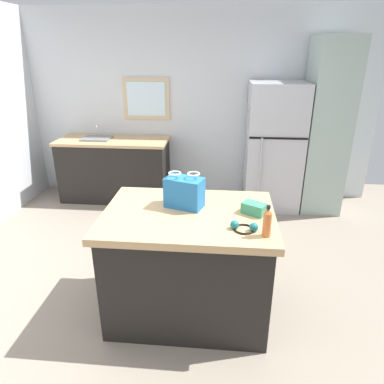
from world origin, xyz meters
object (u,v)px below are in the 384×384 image
object	(u,v)px
kitchen_island	(189,263)
bottle	(267,223)
refrigerator	(274,147)
small_box	(254,208)
tall_cabinet	(326,128)
ear_defenders	(244,227)
shopping_bag	(184,192)

from	to	relation	value
kitchen_island	bottle	distance (m)	0.86
refrigerator	kitchen_island	bearing A→B (deg)	-112.05
small_box	bottle	size ratio (longest dim) A/B	0.78
refrigerator	tall_cabinet	distance (m)	0.71
small_box	ear_defenders	xyz separation A→B (m)	(-0.09, -0.27, -0.02)
shopping_bag	small_box	xyz separation A→B (m)	(0.55, -0.08, -0.08)
kitchen_island	small_box	distance (m)	0.72
refrigerator	tall_cabinet	world-z (taller)	tall_cabinet
bottle	ear_defenders	world-z (taller)	bottle
bottle	ear_defenders	size ratio (longest dim) A/B	1.16
refrigerator	small_box	world-z (taller)	refrigerator
kitchen_island	tall_cabinet	size ratio (longest dim) A/B	0.59
small_box	bottle	xyz separation A→B (m)	(0.06, -0.35, 0.06)
ear_defenders	shopping_bag	bearing A→B (deg)	142.56
kitchen_island	ear_defenders	size ratio (longest dim) A/B	6.79
kitchen_island	refrigerator	bearing A→B (deg)	67.95
kitchen_island	refrigerator	xyz separation A→B (m)	(0.94, 2.33, 0.39)
small_box	refrigerator	bearing A→B (deg)	79.29
shopping_bag	refrigerator	bearing A→B (deg)	66.03
shopping_bag	bottle	size ratio (longest dim) A/B	1.45
kitchen_island	bottle	xyz separation A→B (m)	(0.57, -0.32, 0.57)
small_box	ear_defenders	size ratio (longest dim) A/B	0.90
bottle	small_box	bearing A→B (deg)	99.74
kitchen_island	small_box	xyz separation A→B (m)	(0.51, 0.03, 0.51)
tall_cabinet	shopping_bag	distance (m)	2.76
small_box	shopping_bag	bearing A→B (deg)	171.58
tall_cabinet	bottle	size ratio (longest dim) A/B	9.92
refrigerator	bottle	size ratio (longest dim) A/B	7.50
kitchen_island	refrigerator	size ratio (longest dim) A/B	0.78
kitchen_island	ear_defenders	distance (m)	0.69
shopping_bag	ear_defenders	size ratio (longest dim) A/B	1.69
kitchen_island	tall_cabinet	distance (m)	2.90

